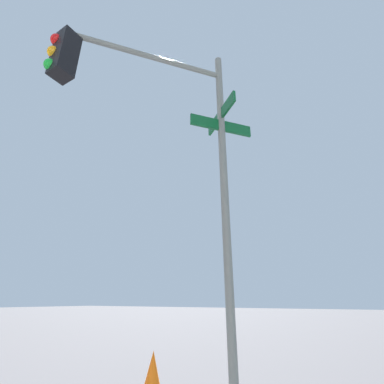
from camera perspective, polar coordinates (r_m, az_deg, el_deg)
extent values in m
cylinder|color=slate|center=(4.07, 6.97, -1.53)|extent=(0.12, 0.12, 5.62)
cylinder|color=slate|center=(5.14, -8.70, 26.41)|extent=(1.66, 2.02, 0.09)
cube|color=black|center=(4.86, -25.30, 24.66)|extent=(0.28, 0.28, 0.80)
sphere|color=red|center=(5.06, -26.67, 26.75)|extent=(0.18, 0.18, 0.18)
sphere|color=orange|center=(4.88, -27.21, 24.76)|extent=(0.18, 0.18, 0.18)
sphere|color=green|center=(4.71, -27.77, 22.62)|extent=(0.18, 0.18, 0.18)
cube|color=#0F5128|center=(4.70, 6.21, 13.76)|extent=(0.73, 0.88, 0.20)
cube|color=#0F5128|center=(4.83, 6.10, 15.89)|extent=(0.80, 0.66, 0.20)
cone|color=orange|center=(4.95, -8.37, -34.16)|extent=(0.36, 0.36, 0.68)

